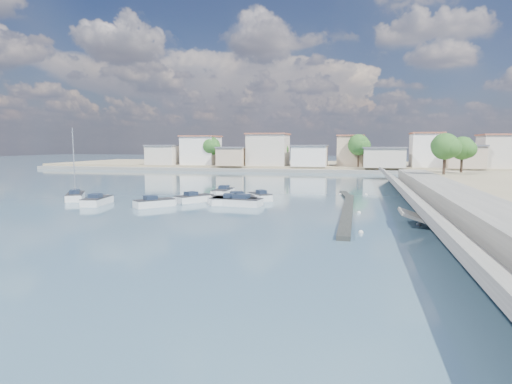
% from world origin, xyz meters
% --- Properties ---
extents(ground, '(400.00, 400.00, 0.00)m').
position_xyz_m(ground, '(0.00, 40.00, 0.00)').
color(ground, '#304E61').
rests_on(ground, ground).
extents(seawall_walkway, '(5.00, 90.00, 1.80)m').
position_xyz_m(seawall_walkway, '(18.50, 13.00, 0.90)').
color(seawall_walkway, slate).
rests_on(seawall_walkway, ground).
extents(breakwater, '(2.00, 31.02, 0.35)m').
position_xyz_m(breakwater, '(6.90, 12.69, 0.17)').
color(breakwater, black).
rests_on(breakwater, ground).
extents(far_shore_land, '(160.00, 40.00, 1.40)m').
position_xyz_m(far_shore_land, '(0.00, 92.00, 0.70)').
color(far_shore_land, gray).
rests_on(far_shore_land, ground).
extents(far_shore_quay, '(160.00, 2.50, 0.80)m').
position_xyz_m(far_shore_quay, '(0.00, 71.00, 0.40)').
color(far_shore_quay, slate).
rests_on(far_shore_quay, ground).
extents(far_town, '(113.01, 12.80, 8.35)m').
position_xyz_m(far_town, '(10.71, 76.92, 4.93)').
color(far_town, beige).
rests_on(far_town, far_shore_land).
extents(shore_trees, '(74.56, 38.32, 7.92)m').
position_xyz_m(shore_trees, '(8.34, 68.11, 6.22)').
color(shore_trees, '#38281E').
rests_on(shore_trees, ground).
extents(motorboat_a, '(2.75, 5.53, 1.48)m').
position_xyz_m(motorboat_a, '(-20.90, 9.90, 0.38)').
color(motorboat_a, white).
rests_on(motorboat_a, ground).
extents(motorboat_b, '(4.08, 4.37, 1.48)m').
position_xyz_m(motorboat_b, '(-13.51, 9.54, 0.38)').
color(motorboat_b, white).
rests_on(motorboat_b, ground).
extents(motorboat_c, '(6.49, 2.87, 1.48)m').
position_xyz_m(motorboat_c, '(-5.55, 12.56, 0.38)').
color(motorboat_c, white).
rests_on(motorboat_c, ground).
extents(motorboat_d, '(5.33, 4.06, 1.48)m').
position_xyz_m(motorboat_d, '(-6.56, 14.66, 0.38)').
color(motorboat_d, white).
rests_on(motorboat_d, ground).
extents(motorboat_e, '(4.05, 4.73, 1.48)m').
position_xyz_m(motorboat_e, '(-10.72, 14.28, 0.38)').
color(motorboat_e, white).
rests_on(motorboat_e, ground).
extents(motorboat_f, '(3.73, 4.19, 1.48)m').
position_xyz_m(motorboat_f, '(-3.86, 17.90, 0.38)').
color(motorboat_f, white).
rests_on(motorboat_f, ground).
extents(motorboat_g, '(2.00, 5.59, 1.48)m').
position_xyz_m(motorboat_g, '(-9.66, 21.18, 0.38)').
color(motorboat_g, white).
rests_on(motorboat_g, ground).
extents(motorboat_h, '(5.72, 2.91, 1.48)m').
position_xyz_m(motorboat_h, '(-5.22, 12.86, 0.38)').
color(motorboat_h, white).
rests_on(motorboat_h, ground).
extents(sailboat, '(4.47, 5.72, 9.00)m').
position_xyz_m(sailboat, '(-26.11, 12.95, 0.42)').
color(sailboat, white).
rests_on(sailboat, ground).
extents(mooring_buoys, '(7.68, 26.31, 0.40)m').
position_xyz_m(mooring_buoys, '(8.53, 14.47, 0.05)').
color(mooring_buoys, silver).
rests_on(mooring_buoys, ground).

